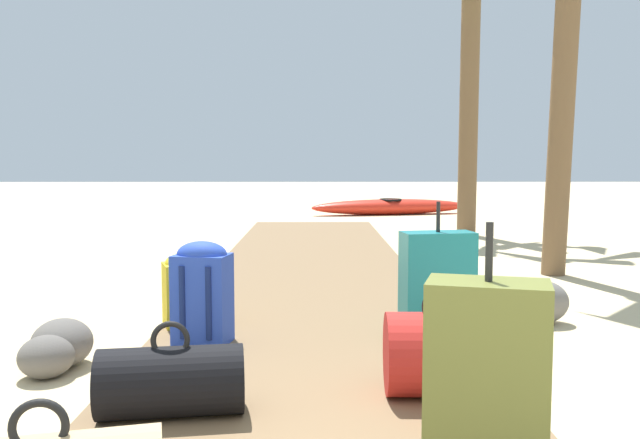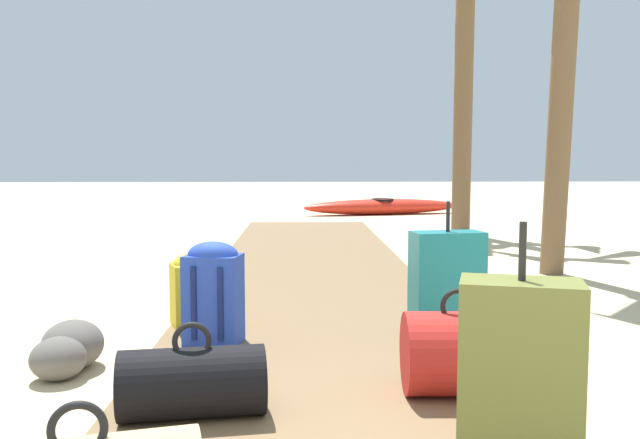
# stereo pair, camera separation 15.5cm
# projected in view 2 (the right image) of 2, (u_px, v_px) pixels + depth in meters

# --- Properties ---
(ground_plane) EXTENTS (60.00, 60.00, 0.00)m
(ground_plane) POSITION_uv_depth(u_px,v_px,m) (316.00, 306.00, 5.37)
(ground_plane) COLOR #D1BA8C
(boardwalk) EXTENTS (1.95, 10.65, 0.08)m
(boardwalk) POSITION_uv_depth(u_px,v_px,m) (313.00, 278.00, 6.43)
(boardwalk) COLOR brown
(boardwalk) RESTS_ON ground
(duffel_bag_black) EXTENTS (0.64, 0.38, 0.41)m
(duffel_bag_black) POSITION_uv_depth(u_px,v_px,m) (193.00, 382.00, 2.83)
(duffel_bag_black) COLOR black
(duffel_bag_black) RESTS_ON boardwalk
(duffel_bag_red) EXTENTS (0.50, 0.40, 0.50)m
(duffel_bag_red) POSITION_uv_depth(u_px,v_px,m) (457.00, 353.00, 3.10)
(duffel_bag_red) COLOR red
(duffel_bag_red) RESTS_ON boardwalk
(backpack_blue) EXTENTS (0.36, 0.29, 0.61)m
(backpack_blue) POSITION_uv_depth(u_px,v_px,m) (213.00, 290.00, 3.95)
(backpack_blue) COLOR #2847B7
(backpack_blue) RESTS_ON boardwalk
(suitcase_olive) EXTENTS (0.43, 0.32, 0.89)m
(suitcase_olive) POSITION_uv_depth(u_px,v_px,m) (519.00, 389.00, 2.15)
(suitcase_olive) COLOR olive
(suitcase_olive) RESTS_ON boardwalk
(suitcase_teal) EXTENTS (0.47, 0.28, 0.83)m
(suitcase_teal) POSITION_uv_depth(u_px,v_px,m) (447.00, 283.00, 4.15)
(suitcase_teal) COLOR #197A7F
(suitcase_teal) RESTS_ON boardwalk
(backpack_yellow) EXTENTS (0.37, 0.34, 0.48)m
(backpack_yellow) POSITION_uv_depth(u_px,v_px,m) (196.00, 287.00, 4.39)
(backpack_yellow) COLOR gold
(backpack_yellow) RESTS_ON boardwalk
(kayak) EXTENTS (3.49, 1.32, 0.34)m
(kayak) POSITION_uv_depth(u_px,v_px,m) (382.00, 207.00, 14.31)
(kayak) COLOR red
(kayak) RESTS_ON ground
(rock_left_near) EXTENTS (0.42, 0.47, 0.27)m
(rock_left_near) POSITION_uv_depth(u_px,v_px,m) (73.00, 344.00, 3.75)
(rock_left_near) COLOR #5B5651
(rock_left_near) RESTS_ON ground
(rock_left_mid) EXTENTS (0.31, 0.32, 0.23)m
(rock_left_mid) POSITION_uv_depth(u_px,v_px,m) (58.00, 359.00, 3.56)
(rock_left_mid) COLOR #5B5651
(rock_left_mid) RESTS_ON ground
(rock_right_mid) EXTENTS (0.43, 0.34, 0.31)m
(rock_right_mid) POSITION_uv_depth(u_px,v_px,m) (546.00, 301.00, 4.81)
(rock_right_mid) COLOR slate
(rock_right_mid) RESTS_ON ground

